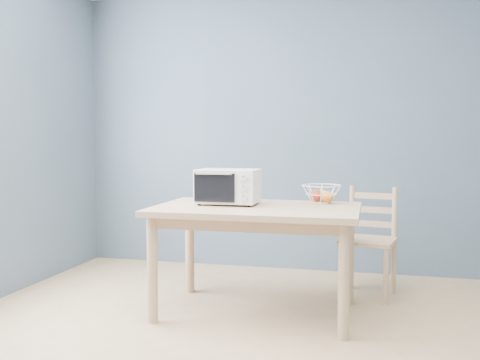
% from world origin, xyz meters
% --- Properties ---
extents(room, '(4.01, 4.51, 2.61)m').
position_xyz_m(room, '(0.00, 0.00, 1.30)').
color(room, tan).
rests_on(room, ground).
extents(dining_table, '(1.40, 0.90, 0.75)m').
position_xyz_m(dining_table, '(-0.03, 0.91, 0.65)').
color(dining_table, tan).
rests_on(dining_table, ground).
extents(toaster_oven, '(0.43, 0.32, 0.25)m').
position_xyz_m(toaster_oven, '(-0.27, 0.97, 0.88)').
color(toaster_oven, white).
rests_on(toaster_oven, dining_table).
extents(fruit_basket, '(0.30, 0.30, 0.13)m').
position_xyz_m(fruit_basket, '(0.39, 1.22, 0.82)').
color(fruit_basket, white).
rests_on(fruit_basket, dining_table).
extents(dining_chair, '(0.46, 0.46, 0.84)m').
position_xyz_m(dining_chair, '(0.73, 1.54, 0.42)').
color(dining_chair, tan).
rests_on(dining_chair, ground).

